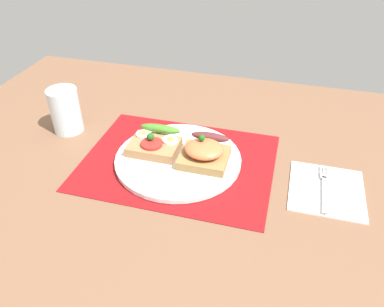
% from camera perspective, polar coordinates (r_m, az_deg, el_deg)
% --- Properties ---
extents(ground_plane, '(1.20, 0.90, 0.03)m').
position_cam_1_polar(ground_plane, '(0.81, -2.05, -2.19)').
color(ground_plane, brown).
extents(placemat, '(0.39, 0.30, 0.00)m').
position_cam_1_polar(placemat, '(0.80, -2.08, -1.21)').
color(placemat, maroon).
rests_on(placemat, ground_plane).
extents(plate, '(0.26, 0.26, 0.01)m').
position_cam_1_polar(plate, '(0.80, -2.09, -0.83)').
color(plate, white).
rests_on(plate, placemat).
extents(sandwich_egg_tomato, '(0.10, 0.09, 0.04)m').
position_cam_1_polar(sandwich_egg_tomato, '(0.81, -5.56, 1.57)').
color(sandwich_egg_tomato, '#9F7148').
rests_on(sandwich_egg_tomato, plate).
extents(sandwich_salmon, '(0.10, 0.10, 0.06)m').
position_cam_1_polar(sandwich_salmon, '(0.77, 1.96, 0.36)').
color(sandwich_salmon, olive).
rests_on(sandwich_salmon, plate).
extents(napkin, '(0.14, 0.15, 0.01)m').
position_cam_1_polar(napkin, '(0.77, 19.53, -5.09)').
color(napkin, white).
rests_on(napkin, ground_plane).
extents(fork, '(0.02, 0.14, 0.00)m').
position_cam_1_polar(fork, '(0.77, 19.23, -4.67)').
color(fork, '#B7B7BC').
rests_on(fork, napkin).
extents(drinking_glass, '(0.07, 0.07, 0.10)m').
position_cam_1_polar(drinking_glass, '(0.92, -18.47, 6.14)').
color(drinking_glass, silver).
rests_on(drinking_glass, ground_plane).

